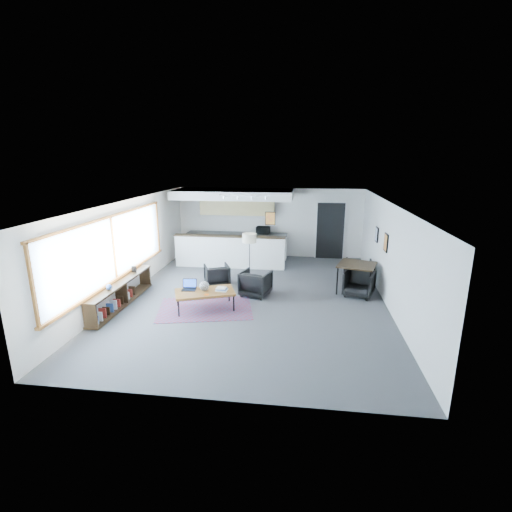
# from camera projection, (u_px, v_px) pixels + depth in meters

# --- Properties ---
(room) EXTENTS (7.02, 9.02, 2.62)m
(room) POSITION_uv_depth(u_px,v_px,m) (253.00, 251.00, 9.85)
(room) COLOR #464648
(room) RESTS_ON ground
(window) EXTENTS (0.10, 5.95, 1.66)m
(window) POSITION_uv_depth(u_px,v_px,m) (113.00, 250.00, 9.37)
(window) COLOR #8CBFFF
(window) RESTS_ON room
(console) EXTENTS (0.35, 3.00, 0.80)m
(console) POSITION_uv_depth(u_px,v_px,m) (121.00, 294.00, 9.50)
(console) COLOR black
(console) RESTS_ON floor
(kitchenette) EXTENTS (4.20, 1.96, 2.60)m
(kitchenette) POSITION_uv_depth(u_px,v_px,m) (235.00, 223.00, 13.53)
(kitchenette) COLOR white
(kitchenette) RESTS_ON floor
(doorway) EXTENTS (1.10, 0.12, 2.15)m
(doorway) POSITION_uv_depth(u_px,v_px,m) (330.00, 230.00, 13.85)
(doorway) COLOR black
(doorway) RESTS_ON room
(track_light) EXTENTS (1.60, 0.07, 0.15)m
(track_light) POSITION_uv_depth(u_px,v_px,m) (244.00, 196.00, 11.71)
(track_light) COLOR silver
(track_light) RESTS_ON room
(wall_art_lower) EXTENTS (0.03, 0.38, 0.48)m
(wall_art_lower) POSITION_uv_depth(u_px,v_px,m) (386.00, 243.00, 9.74)
(wall_art_lower) COLOR black
(wall_art_lower) RESTS_ON room
(wall_art_upper) EXTENTS (0.03, 0.34, 0.44)m
(wall_art_upper) POSITION_uv_depth(u_px,v_px,m) (377.00, 234.00, 10.99)
(wall_art_upper) COLOR black
(wall_art_upper) RESTS_ON room
(kilim_rug) EXTENTS (2.61, 2.06, 0.01)m
(kilim_rug) POSITION_uv_depth(u_px,v_px,m) (205.00, 309.00, 9.40)
(kilim_rug) COLOR #562F48
(kilim_rug) RESTS_ON floor
(coffee_table) EXTENTS (1.64, 1.26, 0.48)m
(coffee_table) POSITION_uv_depth(u_px,v_px,m) (205.00, 293.00, 9.29)
(coffee_table) COLOR brown
(coffee_table) RESTS_ON floor
(laptop) EXTENTS (0.37, 0.32, 0.25)m
(laptop) POSITION_uv_depth(u_px,v_px,m) (189.00, 286.00, 9.41)
(laptop) COLOR black
(laptop) RESTS_ON coffee_table
(ceramic_pot) EXTENTS (0.24, 0.24, 0.24)m
(ceramic_pot) POSITION_uv_depth(u_px,v_px,m) (204.00, 286.00, 9.29)
(ceramic_pot) COLOR gray
(ceramic_pot) RESTS_ON coffee_table
(book_stack) EXTENTS (0.30, 0.24, 0.09)m
(book_stack) POSITION_uv_depth(u_px,v_px,m) (222.00, 289.00, 9.30)
(book_stack) COLOR silver
(book_stack) RESTS_ON coffee_table
(coaster) EXTENTS (0.11, 0.11, 0.01)m
(coaster) POSITION_uv_depth(u_px,v_px,m) (207.00, 295.00, 9.04)
(coaster) COLOR #E5590C
(coaster) RESTS_ON coffee_table
(armchair_left) EXTENTS (0.88, 0.86, 0.71)m
(armchair_left) POSITION_uv_depth(u_px,v_px,m) (217.00, 274.00, 11.01)
(armchair_left) COLOR black
(armchair_left) RESTS_ON floor
(armchair_right) EXTENTS (0.91, 0.88, 0.77)m
(armchair_right) POSITION_uv_depth(u_px,v_px,m) (256.00, 282.00, 10.23)
(armchair_right) COLOR black
(armchair_right) RESTS_ON floor
(floor_lamp) EXTENTS (0.49, 0.49, 1.49)m
(floor_lamp) POSITION_uv_depth(u_px,v_px,m) (249.00, 240.00, 11.25)
(floor_lamp) COLOR black
(floor_lamp) RESTS_ON floor
(dining_table) EXTENTS (1.23, 1.23, 0.83)m
(dining_table) POSITION_uv_depth(u_px,v_px,m) (357.00, 267.00, 10.39)
(dining_table) COLOR black
(dining_table) RESTS_ON floor
(dining_chair_near) EXTENTS (0.81, 0.78, 0.66)m
(dining_chair_near) POSITION_uv_depth(u_px,v_px,m) (359.00, 285.00, 10.20)
(dining_chair_near) COLOR black
(dining_chair_near) RESTS_ON floor
(dining_chair_far) EXTENTS (0.72, 0.68, 0.67)m
(dining_chair_far) POSITION_uv_depth(u_px,v_px,m) (358.00, 272.00, 11.28)
(dining_chair_far) COLOR black
(dining_chair_far) RESTS_ON floor
(microwave) EXTENTS (0.52, 0.34, 0.33)m
(microwave) POSITION_uv_depth(u_px,v_px,m) (263.00, 229.00, 13.90)
(microwave) COLOR black
(microwave) RESTS_ON kitchenette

